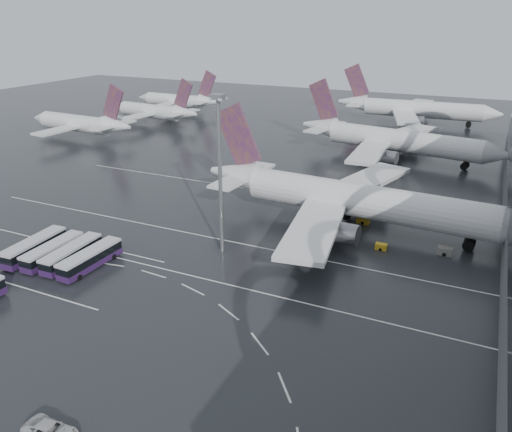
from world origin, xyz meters
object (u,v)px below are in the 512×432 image
at_px(floodlight_mast, 220,157).
at_px(jet_remote_mid, 155,112).
at_px(bus_row_near_d, 90,259).
at_px(van_curve_a, 51,432).
at_px(airliner_main, 349,200).
at_px(jet_remote_far, 179,101).
at_px(airliner_gate_b, 393,140).
at_px(bus_row_near_b, 53,251).
at_px(airliner_gate_c, 413,109).
at_px(gse_cart_belly_a, 381,247).
at_px(bus_row_near_a, 34,247).
at_px(jet_remote_west, 82,124).
at_px(bus_row_near_c, 72,254).
at_px(gse_cart_belly_e, 363,220).
at_px(gse_cart_belly_d, 445,251).

bearing_deg(floodlight_mast, jet_remote_mid, 131.42).
relative_size(bus_row_near_d, floodlight_mast, 0.46).
bearing_deg(van_curve_a, airliner_main, -10.56).
height_order(jet_remote_far, van_curve_a, jet_remote_far).
distance_m(airliner_gate_b, bus_row_near_b, 96.89).
relative_size(airliner_gate_b, bus_row_near_d, 4.85).
height_order(airliner_gate_b, airliner_gate_c, airliner_gate_c).
bearing_deg(floodlight_mast, gse_cart_belly_a, 26.38).
bearing_deg(bus_row_near_a, airliner_gate_c, -19.50).
height_order(jet_remote_west, jet_remote_far, jet_remote_west).
xyz_separation_m(bus_row_near_c, gse_cart_belly_e, (39.76, 37.30, -0.98)).
bearing_deg(bus_row_near_c, van_curve_a, -141.51).
bearing_deg(bus_row_near_d, bus_row_near_b, 95.21).
height_order(jet_remote_mid, bus_row_near_c, jet_remote_mid).
height_order(jet_remote_mid, van_curve_a, jet_remote_mid).
distance_m(jet_remote_mid, bus_row_near_c, 113.26).
bearing_deg(floodlight_mast, bus_row_near_b, -148.02).
bearing_deg(gse_cart_belly_e, bus_row_near_c, -136.83).
xyz_separation_m(bus_row_near_c, floodlight_mast, (20.46, 14.43, 15.32)).
xyz_separation_m(floodlight_mast, gse_cart_belly_a, (25.03, 12.41, -16.43)).
height_order(airliner_gate_c, jet_remote_west, airliner_gate_c).
distance_m(bus_row_near_b, van_curve_a, 40.64).
height_order(airliner_gate_b, gse_cart_belly_a, airliner_gate_b).
bearing_deg(airliner_main, bus_row_near_d, -130.12).
distance_m(airliner_gate_c, gse_cart_belly_d, 113.70).
relative_size(jet_remote_west, bus_row_near_a, 3.35).
xyz_separation_m(jet_remote_mid, jet_remote_far, (-5.46, 24.73, 0.03)).
height_order(floodlight_mast, gse_cart_belly_d, floodlight_mast).
height_order(jet_remote_mid, gse_cart_belly_d, jet_remote_mid).
bearing_deg(floodlight_mast, jet_remote_far, 126.24).
bearing_deg(bus_row_near_a, gse_cart_belly_e, -54.68).
bearing_deg(gse_cart_belly_e, jet_remote_west, 162.52).
bearing_deg(bus_row_near_a, gse_cart_belly_a, -65.99).
relative_size(bus_row_near_a, gse_cart_belly_a, 6.36).
bearing_deg(bus_row_near_d, floodlight_mast, -47.37).
bearing_deg(airliner_gate_b, bus_row_near_b, -103.79).
distance_m(airliner_gate_c, jet_remote_far, 94.28).
bearing_deg(gse_cart_belly_d, bus_row_near_a, -154.40).
height_order(floodlight_mast, gse_cart_belly_e, floodlight_mast).
xyz_separation_m(jet_remote_mid, bus_row_near_b, (50.84, -99.87, -2.91)).
bearing_deg(airliner_gate_b, gse_cart_belly_e, -75.11).
relative_size(airliner_gate_c, jet_remote_far, 1.46).
xyz_separation_m(van_curve_a, floodlight_mast, (-4.86, 43.58, 16.16)).
bearing_deg(bus_row_near_b, floodlight_mast, -59.61).
xyz_separation_m(airliner_main, jet_remote_west, (-99.49, 34.90, -0.65)).
xyz_separation_m(bus_row_near_d, floodlight_mast, (16.44, 14.48, 15.31)).
distance_m(bus_row_near_d, gse_cart_belly_a, 49.44).
bearing_deg(gse_cart_belly_d, floodlight_mast, -156.90).
xyz_separation_m(gse_cart_belly_a, gse_cart_belly_d, (10.35, 2.68, 0.13)).
height_order(jet_remote_far, floodlight_mast, floodlight_mast).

